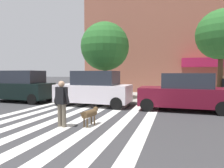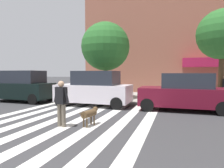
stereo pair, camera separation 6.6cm
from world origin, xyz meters
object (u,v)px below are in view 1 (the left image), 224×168
at_px(parked_car_near_curb, 21,87).
at_px(parked_car_behind_first, 94,89).
at_px(parked_car_third_in_line, 183,92).
at_px(pedestrian_bystander, 224,87).
at_px(street_tree_middle, 221,35).
at_px(dog_on_leash, 90,114).
at_px(pedestrian_dog_walker, 62,101).
at_px(street_tree_nearest, 105,47).

xyz_separation_m(parked_car_near_curb, parked_car_behind_first, (5.27, -0.00, -0.03)).
bearing_deg(parked_car_third_in_line, parked_car_behind_first, -180.00).
distance_m(parked_car_third_in_line, pedestrian_bystander, 3.53).
bearing_deg(parked_car_third_in_line, parked_car_near_curb, -180.00).
bearing_deg(parked_car_behind_first, parked_car_near_curb, 180.00).
height_order(street_tree_middle, dog_on_leash, street_tree_middle).
height_order(parked_car_near_curb, pedestrian_bystander, parked_car_near_curb).
bearing_deg(parked_car_behind_first, pedestrian_bystander, 19.17).
bearing_deg(dog_on_leash, parked_car_behind_first, 110.83).
bearing_deg(parked_car_near_curb, parked_car_behind_first, -0.00).
xyz_separation_m(street_tree_middle, pedestrian_dog_walker, (-6.53, -7.60, -3.33)).
bearing_deg(street_tree_middle, street_tree_nearest, -175.50).
distance_m(dog_on_leash, pedestrian_bystander, 8.88).
height_order(parked_car_near_curb, pedestrian_dog_walker, parked_car_near_curb).
bearing_deg(pedestrian_dog_walker, street_tree_nearest, 96.92).
relative_size(parked_car_near_curb, dog_on_leash, 4.14).
xyz_separation_m(parked_car_third_in_line, dog_on_leash, (-3.36, -4.15, -0.48)).
bearing_deg(dog_on_leash, pedestrian_bystander, 49.25).
relative_size(pedestrian_dog_walker, dog_on_leash, 1.59).
bearing_deg(pedestrian_dog_walker, parked_car_behind_first, 98.36).
bearing_deg(street_tree_middle, dog_on_leash, -128.17).
relative_size(parked_car_third_in_line, pedestrian_bystander, 2.64).
xyz_separation_m(parked_car_behind_first, pedestrian_dog_walker, (0.67, -4.59, -0.05)).
bearing_deg(parked_car_near_curb, dog_on_leash, -31.22).
bearing_deg(dog_on_leash, street_tree_nearest, 104.95).
bearing_deg(parked_car_near_curb, street_tree_middle, 13.56).
relative_size(parked_car_near_curb, pedestrian_bystander, 2.60).
bearing_deg(pedestrian_bystander, parked_car_behind_first, -160.83).
distance_m(street_tree_middle, pedestrian_dog_walker, 10.56).
distance_m(parked_car_behind_first, pedestrian_dog_walker, 4.64).
bearing_deg(street_tree_middle, parked_car_behind_first, -157.34).
relative_size(street_tree_middle, dog_on_leash, 5.49).
height_order(parked_car_third_in_line, pedestrian_dog_walker, parked_car_third_in_line).
relative_size(parked_car_third_in_line, pedestrian_dog_walker, 2.64).
bearing_deg(parked_car_third_in_line, street_tree_nearest, 154.61).
relative_size(parked_car_behind_first, pedestrian_dog_walker, 2.65).
distance_m(parked_car_third_in_line, street_tree_middle, 5.03).
height_order(parked_car_behind_first, pedestrian_bystander, parked_car_behind_first).
distance_m(parked_car_third_in_line, dog_on_leash, 5.36).
xyz_separation_m(parked_car_behind_first, pedestrian_bystander, (7.36, 2.56, 0.10)).
xyz_separation_m(parked_car_behind_first, dog_on_leash, (1.58, -4.15, -0.54)).
bearing_deg(street_tree_middle, pedestrian_dog_walker, -130.68).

